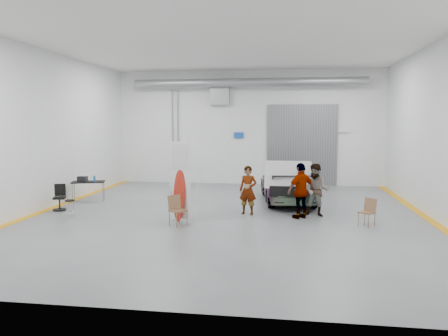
# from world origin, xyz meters

# --- Properties ---
(ground) EXTENTS (16.00, 16.00, 0.00)m
(ground) POSITION_xyz_m (0.00, 0.00, 0.00)
(ground) COLOR slate
(ground) RESTS_ON ground
(room_shell) EXTENTS (14.02, 16.18, 6.01)m
(room_shell) POSITION_xyz_m (0.24, 2.22, 4.08)
(room_shell) COLOR silver
(room_shell) RESTS_ON ground
(sedan_car) EXTENTS (2.61, 5.18, 1.44)m
(sedan_car) POSITION_xyz_m (2.09, 3.09, 0.72)
(sedan_car) COLOR white
(sedan_car) RESTS_ON ground
(person_a) EXTENTS (0.70, 0.53, 1.74)m
(person_a) POSITION_xyz_m (0.68, 0.30, 0.87)
(person_a) COLOR #835F47
(person_a) RESTS_ON ground
(person_b) EXTENTS (1.06, 0.91, 1.85)m
(person_b) POSITION_xyz_m (3.08, 0.31, 0.93)
(person_b) COLOR slate
(person_b) RESTS_ON ground
(person_c) EXTENTS (1.16, 1.05, 1.92)m
(person_c) POSITION_xyz_m (2.54, -0.14, 0.96)
(person_c) COLOR #9F5735
(person_c) RESTS_ON ground
(surfboard_display) EXTENTS (0.75, 0.42, 2.81)m
(surfboard_display) POSITION_xyz_m (-1.37, -1.16, 1.14)
(surfboard_display) COLOR white
(surfboard_display) RESTS_ON ground
(folding_chair_near) EXTENTS (0.64, 0.74, 0.97)m
(folding_chair_near) POSITION_xyz_m (-1.34, -1.81, 0.30)
(folding_chair_near) COLOR brown
(folding_chair_near) RESTS_ON ground
(folding_chair_far) EXTENTS (0.58, 0.65, 0.88)m
(folding_chair_far) POSITION_xyz_m (4.57, -1.01, 0.28)
(folding_chair_far) COLOR brown
(folding_chair_far) RESTS_ON ground
(shop_stool) EXTENTS (0.33, 0.33, 0.65)m
(shop_stool) POSITION_xyz_m (-5.29, -1.26, 0.32)
(shop_stool) COLOR black
(shop_stool) RESTS_ON ground
(work_table) EXTENTS (1.46, 1.05, 1.08)m
(work_table) POSITION_xyz_m (-6.21, 1.94, 0.83)
(work_table) COLOR gray
(work_table) RESTS_ON ground
(office_chair) EXTENTS (0.54, 0.56, 0.96)m
(office_chair) POSITION_xyz_m (-6.33, -0.01, 0.42)
(office_chair) COLOR black
(office_chair) RESTS_ON ground
(trunk_lid) EXTENTS (1.68, 1.02, 0.04)m
(trunk_lid) POSITION_xyz_m (2.09, 0.86, 1.46)
(trunk_lid) COLOR silver
(trunk_lid) RESTS_ON sedan_car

